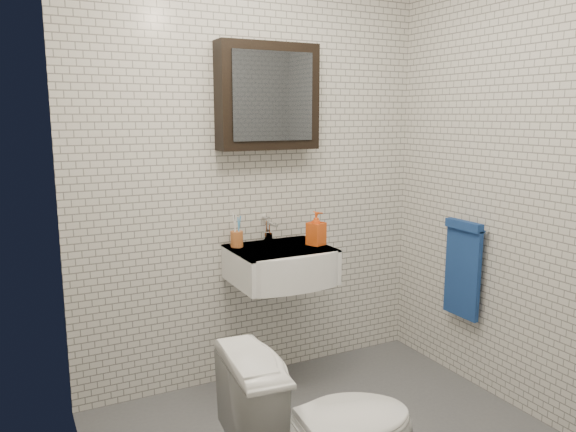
{
  "coord_description": "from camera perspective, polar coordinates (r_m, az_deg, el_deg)",
  "views": [
    {
      "loc": [
        -1.34,
        -2.03,
        1.6
      ],
      "look_at": [
        -0.07,
        0.45,
        1.1
      ],
      "focal_mm": 35.0,
      "sensor_mm": 36.0,
      "label": 1
    }
  ],
  "objects": [
    {
      "name": "room_shell",
      "position": [
        2.43,
        6.28,
        7.06
      ],
      "size": [
        2.22,
        2.02,
        2.51
      ],
      "color": "silver",
      "rests_on": "ground"
    },
    {
      "name": "washbasin",
      "position": [
        3.2,
        -0.47,
        -4.99
      ],
      "size": [
        0.55,
        0.5,
        0.2
      ],
      "color": "white",
      "rests_on": "room_shell"
    },
    {
      "name": "faucet",
      "position": [
        3.34,
        -1.99,
        -1.52
      ],
      "size": [
        0.06,
        0.2,
        0.15
      ],
      "color": "silver",
      "rests_on": "washbasin"
    },
    {
      "name": "mirror_cabinet",
      "position": [
        3.27,
        -2.05,
        12.02
      ],
      "size": [
        0.6,
        0.15,
        0.6
      ],
      "color": "black",
      "rests_on": "room_shell"
    },
    {
      "name": "towel_rail",
      "position": [
        3.48,
        17.34,
        -4.78
      ],
      "size": [
        0.09,
        0.3,
        0.58
      ],
      "color": "silver",
      "rests_on": "room_shell"
    },
    {
      "name": "toothbrush_cup",
      "position": [
        3.23,
        -5.23,
        -2.26
      ],
      "size": [
        0.08,
        0.08,
        0.2
      ],
      "rotation": [
        0.0,
        0.0,
        0.11
      ],
      "color": "#AF5D2B",
      "rests_on": "washbasin"
    },
    {
      "name": "soap_bottle",
      "position": [
        3.26,
        2.88,
        -1.26
      ],
      "size": [
        0.12,
        0.12,
        0.2
      ],
      "primitive_type": "imported",
      "rotation": [
        0.0,
        0.0,
        0.38
      ],
      "color": "#EC5B18",
      "rests_on": "washbasin"
    }
  ]
}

